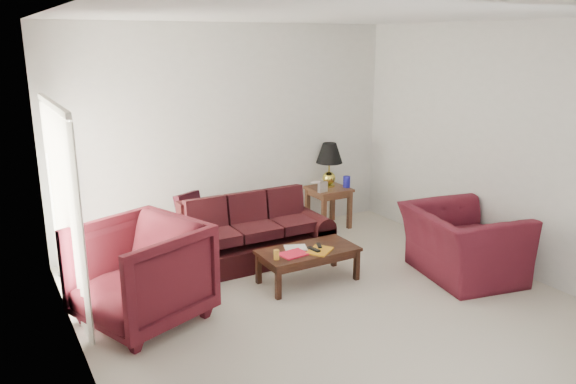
# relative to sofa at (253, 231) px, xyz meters

# --- Properties ---
(floor) EXTENTS (5.00, 5.00, 0.00)m
(floor) POSITION_rel_sofa_xyz_m (0.18, -1.44, -0.41)
(floor) COLOR beige
(floor) RESTS_ON ground
(blinds) EXTENTS (0.10, 2.00, 2.16)m
(blinds) POSITION_rel_sofa_xyz_m (-2.24, -0.14, 0.67)
(blinds) COLOR silver
(blinds) RESTS_ON ground
(sofa) EXTENTS (2.10, 1.07, 0.83)m
(sofa) POSITION_rel_sofa_xyz_m (0.00, 0.00, 0.00)
(sofa) COLOR black
(sofa) RESTS_ON ground
(throw_pillow) EXTENTS (0.42, 0.33, 0.39)m
(throw_pillow) POSITION_rel_sofa_xyz_m (-0.61, 0.65, 0.24)
(throw_pillow) COLOR black
(throw_pillow) RESTS_ON sofa
(end_table) EXTENTS (0.62, 0.62, 0.62)m
(end_table) POSITION_rel_sofa_xyz_m (1.62, 0.71, -0.10)
(end_table) COLOR #542B1C
(end_table) RESTS_ON ground
(table_lamp) EXTENTS (0.52, 0.52, 0.67)m
(table_lamp) POSITION_rel_sofa_xyz_m (1.66, 0.77, 0.54)
(table_lamp) COLOR gold
(table_lamp) RESTS_ON end_table
(clock) EXTENTS (0.16, 0.07, 0.15)m
(clock) POSITION_rel_sofa_xyz_m (1.40, 0.54, 0.28)
(clock) COLOR silver
(clock) RESTS_ON end_table
(blue_canister) EXTENTS (0.14, 0.14, 0.17)m
(blue_canister) POSITION_rel_sofa_xyz_m (1.87, 0.60, 0.29)
(blue_canister) COLOR #17168F
(blue_canister) RESTS_ON end_table
(picture_frame) EXTENTS (0.20, 0.21, 0.06)m
(picture_frame) POSITION_rel_sofa_xyz_m (1.50, 0.84, 0.29)
(picture_frame) COLOR silver
(picture_frame) RESTS_ON end_table
(floor_lamp) EXTENTS (0.31, 0.31, 1.53)m
(floor_lamp) POSITION_rel_sofa_xyz_m (-2.15, 0.76, 0.35)
(floor_lamp) COLOR white
(floor_lamp) RESTS_ON ground
(armchair_left) EXTENTS (1.47, 1.45, 1.04)m
(armchair_left) POSITION_rel_sofa_xyz_m (-1.68, -0.87, 0.11)
(armchair_left) COLOR #491019
(armchair_left) RESTS_ON ground
(armchair_right) EXTENTS (1.35, 1.47, 0.83)m
(armchair_right) POSITION_rel_sofa_xyz_m (1.99, -1.64, 0.00)
(armchair_right) COLOR #49111B
(armchair_right) RESTS_ON ground
(coffee_table) EXTENTS (1.28, 0.89, 0.41)m
(coffee_table) POSITION_rel_sofa_xyz_m (0.29, -0.87, -0.21)
(coffee_table) COLOR black
(coffee_table) RESTS_ON ground
(magazine_red) EXTENTS (0.33, 0.26, 0.02)m
(magazine_red) POSITION_rel_sofa_xyz_m (0.05, -0.93, 0.00)
(magazine_red) COLOR red
(magazine_red) RESTS_ON coffee_table
(magazine_white) EXTENTS (0.31, 0.27, 0.01)m
(magazine_white) POSITION_rel_sofa_xyz_m (0.18, -0.77, 0.00)
(magazine_white) COLOR white
(magazine_white) RESTS_ON coffee_table
(magazine_orange) EXTENTS (0.39, 0.37, 0.02)m
(magazine_orange) POSITION_rel_sofa_xyz_m (0.37, -0.99, 0.00)
(magazine_orange) COLOR orange
(magazine_orange) RESTS_ON coffee_table
(remote_a) EXTENTS (0.08, 0.18, 0.02)m
(remote_a) POSITION_rel_sofa_xyz_m (0.31, -0.96, 0.02)
(remote_a) COLOR black
(remote_a) RESTS_ON coffee_table
(remote_b) EXTENTS (0.10, 0.16, 0.02)m
(remote_b) POSITION_rel_sofa_xyz_m (0.43, -0.88, 0.02)
(remote_b) COLOR black
(remote_b) RESTS_ON coffee_table
(yellow_glass) EXTENTS (0.07, 0.07, 0.11)m
(yellow_glass) POSITION_rel_sofa_xyz_m (-0.18, -0.96, 0.05)
(yellow_glass) COLOR gold
(yellow_glass) RESTS_ON coffee_table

